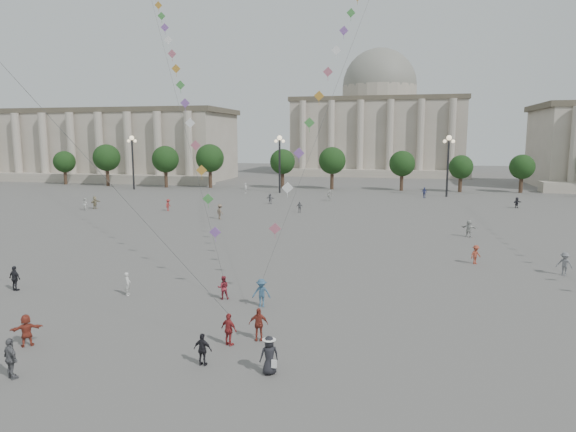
# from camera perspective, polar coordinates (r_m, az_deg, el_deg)

# --- Properties ---
(ground) EXTENTS (360.00, 360.00, 0.00)m
(ground) POSITION_cam_1_polar(r_m,az_deg,el_deg) (26.20, -5.03, -14.13)
(ground) COLOR #4F4D4A
(ground) RESTS_ON ground
(hall_west) EXTENTS (84.00, 26.22, 17.20)m
(hall_west) POSITION_cam_1_polar(r_m,az_deg,el_deg) (143.04, -22.76, 7.29)
(hall_west) COLOR #9D9484
(hall_west) RESTS_ON ground
(hall_central) EXTENTS (48.30, 34.30, 35.50)m
(hall_central) POSITION_cam_1_polar(r_m,az_deg,el_deg) (152.45, 9.98, 10.05)
(hall_central) COLOR #9D9484
(hall_central) RESTS_ON ground
(tree_row) EXTENTS (137.12, 5.12, 8.00)m
(tree_row) POSITION_cam_1_polar(r_m,az_deg,el_deg) (101.37, 8.45, 5.87)
(tree_row) COLOR #392A1C
(tree_row) RESTS_ON ground
(lamp_post_far_west) EXTENTS (2.00, 0.90, 10.65)m
(lamp_post_far_west) POSITION_cam_1_polar(r_m,az_deg,el_deg) (106.79, -16.91, 6.78)
(lamp_post_far_west) COLOR #262628
(lamp_post_far_west) RESTS_ON ground
(lamp_post_mid_west) EXTENTS (2.00, 0.90, 10.65)m
(lamp_post_mid_west) POSITION_cam_1_polar(r_m,az_deg,el_deg) (95.70, -0.94, 6.97)
(lamp_post_mid_west) COLOR #262628
(lamp_post_mid_west) RESTS_ON ground
(lamp_post_mid_east) EXTENTS (2.00, 0.90, 10.65)m
(lamp_post_mid_east) POSITION_cam_1_polar(r_m,az_deg,el_deg) (93.34, 17.39, 6.54)
(lamp_post_mid_east) COLOR #262628
(lamp_post_mid_east) RESTS_ON ground
(person_crowd_0) EXTENTS (1.16, 0.85, 1.83)m
(person_crowd_0) POSITION_cam_1_polar(r_m,az_deg,el_deg) (91.03, 14.90, 2.54)
(person_crowd_0) COLOR #38407F
(person_crowd_0) RESTS_ON ground
(person_crowd_1) EXTENTS (1.07, 1.05, 1.74)m
(person_crowd_1) POSITION_cam_1_polar(r_m,az_deg,el_deg) (78.28, -21.59, 1.24)
(person_crowd_1) COLOR silver
(person_crowd_1) RESTS_ON ground
(person_crowd_4) EXTENTS (1.18, 1.69, 1.75)m
(person_crowd_4) POSITION_cam_1_polar(r_m,az_deg,el_deg) (84.04, 4.64, 2.29)
(person_crowd_4) COLOR silver
(person_crowd_4) RESTS_ON ground
(person_crowd_6) EXTENTS (1.32, 1.10, 1.77)m
(person_crowd_6) POSITION_cam_1_polar(r_m,az_deg,el_deg) (43.43, 28.37, -4.70)
(person_crowd_6) COLOR slate
(person_crowd_6) RESTS_ON ground
(person_crowd_7) EXTENTS (1.72, 1.17, 1.78)m
(person_crowd_7) POSITION_cam_1_polar(r_m,az_deg,el_deg) (56.25, 19.46, -1.31)
(person_crowd_7) COLOR #BBBCB7
(person_crowd_7) RESTS_ON ground
(person_crowd_8) EXTENTS (1.14, 1.10, 1.56)m
(person_crowd_8) POSITION_cam_1_polar(r_m,az_deg,el_deg) (44.41, 20.13, -4.05)
(person_crowd_8) COLOR #983C29
(person_crowd_8) RESTS_ON ground
(person_crowd_9) EXTENTS (1.47, 1.29, 1.61)m
(person_crowd_9) POSITION_cam_1_polar(r_m,az_deg,el_deg) (82.17, 24.09, 1.37)
(person_crowd_9) COLOR black
(person_crowd_9) RESTS_ON ground
(person_crowd_10) EXTENTS (0.46, 0.70, 1.91)m
(person_crowd_10) POSITION_cam_1_polar(r_m,az_deg,el_deg) (95.77, -4.71, 3.11)
(person_crowd_10) COLOR silver
(person_crowd_10) RESTS_ON ground
(person_crowd_12) EXTENTS (1.54, 0.86, 1.58)m
(person_crowd_12) POSITION_cam_1_polar(r_m,az_deg,el_deg) (80.08, -1.99, 1.93)
(person_crowd_12) COLOR slate
(person_crowd_12) RESTS_ON ground
(person_crowd_13) EXTENTS (0.54, 0.65, 1.53)m
(person_crowd_13) POSITION_cam_1_polar(r_m,az_deg,el_deg) (35.18, -17.40, -7.20)
(person_crowd_13) COLOR silver
(person_crowd_13) RESTS_ON ground
(person_crowd_16) EXTENTS (0.94, 0.47, 1.55)m
(person_crowd_16) POSITION_cam_1_polar(r_m,az_deg,el_deg) (70.42, 1.29, 1.00)
(person_crowd_16) COLOR slate
(person_crowd_16) RESTS_ON ground
(person_crowd_17) EXTENTS (0.68, 1.11, 1.67)m
(person_crowd_17) POSITION_cam_1_polar(r_m,az_deg,el_deg) (74.04, -13.16, 1.20)
(person_crowd_17) COLOR #9F2E2B
(person_crowd_17) RESTS_ON ground
(person_crowd_19) EXTENTS (1.41, 1.32, 1.92)m
(person_crowd_19) POSITION_cam_1_polar(r_m,az_deg,el_deg) (65.34, -7.57, 0.49)
(person_crowd_19) COLOR #796553
(person_crowd_19) RESTS_ON ground
(person_crowd_20) EXTENTS (0.84, 1.79, 1.85)m
(person_crowd_20) POSITION_cam_1_polar(r_m,az_deg,el_deg) (79.34, -20.66, 1.42)
(person_crowd_20) COLOR gray
(person_crowd_20) RESTS_ON ground
(person_crowd_21) EXTENTS (1.05, 0.61, 1.68)m
(person_crowd_21) POSITION_cam_1_polar(r_m,az_deg,el_deg) (26.47, -3.30, -11.90)
(person_crowd_21) COLOR maroon
(person_crowd_21) RESTS_ON ground
(tourist_0) EXTENTS (1.04, 0.74, 1.63)m
(tourist_0) POSITION_cam_1_polar(r_m,az_deg,el_deg) (25.97, -6.57, -12.42)
(tourist_0) COLOR #9F2B2D
(tourist_0) RESTS_ON ground
(tourist_1) EXTENTS (0.91, 0.44, 1.50)m
(tourist_1) POSITION_cam_1_polar(r_m,az_deg,el_deg) (24.05, -9.45, -14.43)
(tourist_1) COLOR black
(tourist_1) RESTS_ON ground
(tourist_2) EXTENTS (1.48, 1.29, 1.61)m
(tourist_2) POSITION_cam_1_polar(r_m,az_deg,el_deg) (28.77, -27.06, -11.24)
(tourist_2) COLOR #9B3B2A
(tourist_2) RESTS_ON ground
(tourist_3) EXTENTS (1.14, 0.84, 1.79)m
(tourist_3) POSITION_cam_1_polar(r_m,az_deg,el_deg) (25.38, -28.43, -13.77)
(tourist_3) COLOR #5A5A5F
(tourist_3) RESTS_ON ground
(tourist_4) EXTENTS (1.06, 0.62, 1.70)m
(tourist_4) POSITION_cam_1_polar(r_m,az_deg,el_deg) (39.08, -28.08, -6.13)
(tourist_4) COLOR black
(tourist_4) RESTS_ON ground
(kite_flyer_0) EXTENTS (0.89, 0.79, 1.51)m
(kite_flyer_0) POSITION_cam_1_polar(r_m,az_deg,el_deg) (33.09, -7.20, -7.89)
(kite_flyer_0) COLOR maroon
(kite_flyer_0) RESTS_ON ground
(kite_flyer_1) EXTENTS (1.17, 0.74, 1.73)m
(kite_flyer_1) POSITION_cam_1_polar(r_m,az_deg,el_deg) (31.40, -2.96, -8.52)
(kite_flyer_1) COLOR #335574
(kite_flyer_1) RESTS_ON ground
(hat_person) EXTENTS (0.99, 0.88, 1.70)m
(hat_person) POSITION_cam_1_polar(r_m,az_deg,el_deg) (22.93, -2.10, -15.12)
(hat_person) COLOR black
(hat_person) RESTS_ON ground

